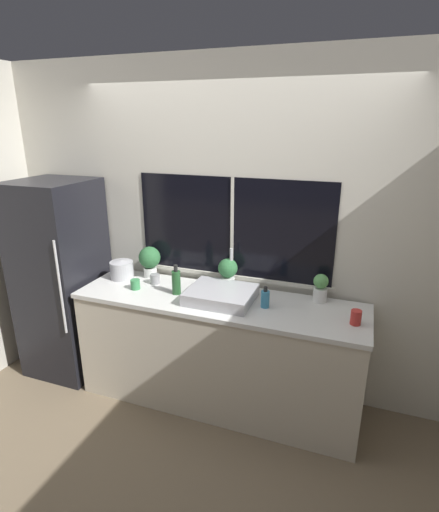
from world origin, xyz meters
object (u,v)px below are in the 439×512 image
mug_green (135,284)px  bottle_tall (176,282)px  potted_plant_left (150,259)px  kettle (122,269)px  sink (221,294)px  soap_bottle (265,299)px  mug_grey (155,279)px  refrigerator (62,279)px  potted_plant_right (320,287)px  mug_red (356,317)px  potted_plant_center (228,271)px

mug_green → bottle_tall: bearing=5.1°
potted_plant_left → kettle: size_ratio=1.37×
bottle_tall → kettle: size_ratio=1.22×
mug_green → kettle: 0.29m
sink → bottle_tall: bearing=-178.3°
potted_plant_left → soap_bottle: potted_plant_left is taller
sink → bottle_tall: size_ratio=2.04×
sink → mug_grey: 0.64m
refrigerator → potted_plant_left: 0.83m
sink → mug_green: 0.72m
soap_bottle → potted_plant_right: bearing=33.6°
kettle → soap_bottle: bearing=-5.5°
refrigerator → kettle: refrigerator is taller
bottle_tall → mug_red: bearing=-1.5°
sink → mug_red: size_ratio=4.87×
mug_red → soap_bottle: bearing=176.0°
soap_bottle → mug_green: 1.07m
mug_grey → sink: bearing=-10.4°
potted_plant_left → potted_plant_center: size_ratio=1.08×
bottle_tall → mug_red: (1.34, -0.04, -0.05)m
potted_plant_right → sink: bearing=-161.3°
potted_plant_left → mug_grey: size_ratio=3.31×
mug_red → mug_green: size_ratio=1.26×
refrigerator → bottle_tall: size_ratio=7.25×
potted_plant_right → mug_red: 0.40m
mug_grey → mug_red: bearing=-5.8°
refrigerator → potted_plant_center: (1.48, 0.23, 0.19)m
sink → mug_red: 0.98m
potted_plant_center → bottle_tall: potted_plant_center is taller
potted_plant_right → mug_green: potted_plant_right is taller
soap_bottle → kettle: bearing=174.5°
potted_plant_left → potted_plant_center: 0.71m
sink → potted_plant_right: size_ratio=2.26×
bottle_tall → mug_red: bottle_tall is taller
soap_bottle → kettle: size_ratio=0.81×
bottle_tall → kettle: 0.60m
refrigerator → mug_grey: (0.88, 0.11, 0.08)m
potted_plant_left → mug_red: potted_plant_left is taller
soap_bottle → mug_red: size_ratio=1.59×
potted_plant_right → mug_grey: size_ratio=2.65×
soap_bottle → sink: bearing=179.6°
potted_plant_center → mug_green: 0.76m
mug_green → potted_plant_right: bearing=11.1°
refrigerator → mug_red: bearing=-1.2°
potted_plant_left → mug_red: size_ratio=2.69×
sink → potted_plant_left: (-0.74, 0.24, 0.11)m
refrigerator → bottle_tall: bearing=-0.9°
mug_red → kettle: bearing=175.0°
soap_bottle → mug_green: size_ratio=2.01×
refrigerator → potted_plant_left: (0.77, 0.23, 0.20)m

